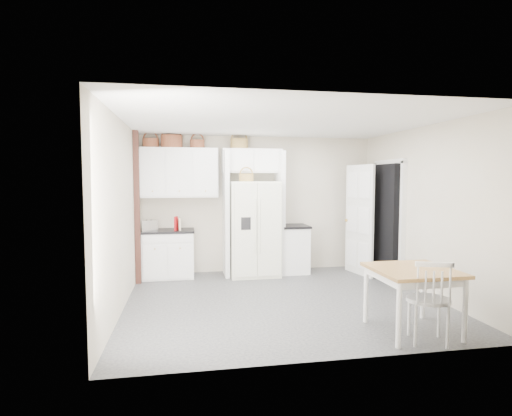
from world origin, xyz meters
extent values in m
plane|color=#28282C|center=(0.00, 0.00, 0.00)|extent=(4.50, 4.50, 0.00)
plane|color=white|center=(0.00, 0.00, 2.60)|extent=(4.50, 4.50, 0.00)
plane|color=#BBB097|center=(0.00, 2.00, 1.30)|extent=(4.50, 0.00, 4.50)
plane|color=#BBB097|center=(-2.25, 0.00, 1.30)|extent=(0.00, 4.00, 4.00)
plane|color=#BBB097|center=(2.25, 0.00, 1.30)|extent=(0.00, 4.00, 4.00)
cube|color=white|center=(-0.15, 1.61, 0.87)|extent=(0.90, 0.72, 1.74)
cube|color=white|center=(-1.71, 1.70, 0.42)|extent=(0.90, 0.57, 0.83)
cube|color=white|center=(0.64, 1.70, 0.43)|extent=(0.49, 0.59, 0.87)
cube|color=brown|center=(1.20, -1.45, 0.38)|extent=(0.90, 0.90, 0.75)
cube|color=white|center=(1.21, -1.75, 0.47)|extent=(0.57, 0.54, 0.94)
cube|color=black|center=(-1.71, 1.70, 0.85)|extent=(0.93, 0.60, 0.04)
cube|color=black|center=(0.64, 1.70, 0.89)|extent=(0.53, 0.63, 0.04)
cube|color=silver|center=(-2.04, 1.61, 0.97)|extent=(0.32, 0.25, 0.19)
cube|color=#9C090E|center=(-1.56, 1.62, 0.99)|extent=(0.07, 0.17, 0.25)
cube|color=beige|center=(-1.50, 1.62, 0.98)|extent=(0.05, 0.15, 0.22)
cylinder|color=brown|center=(-2.00, 1.83, 2.43)|extent=(0.29, 0.29, 0.16)
cylinder|color=brown|center=(-1.63, 1.83, 2.46)|extent=(0.39, 0.39, 0.23)
cylinder|color=brown|center=(-1.16, 1.83, 2.43)|extent=(0.26, 0.26, 0.15)
cylinder|color=brown|center=(-0.39, 1.83, 2.44)|extent=(0.33, 0.33, 0.19)
cylinder|color=brown|center=(-0.31, 1.51, 1.81)|extent=(0.26, 0.26, 0.14)
cube|color=white|center=(-1.50, 1.83, 1.90)|extent=(1.40, 0.34, 0.90)
cube|color=white|center=(-0.15, 1.83, 2.12)|extent=(1.12, 0.34, 0.45)
cube|color=white|center=(-0.66, 1.70, 1.15)|extent=(0.08, 0.60, 2.30)
cube|color=white|center=(0.36, 1.70, 1.15)|extent=(0.08, 0.60, 2.30)
cube|color=#452118|center=(-2.20, 1.35, 1.30)|extent=(0.09, 0.09, 2.60)
cube|color=black|center=(2.16, 1.00, 1.02)|extent=(0.18, 0.85, 2.05)
cube|color=white|center=(1.80, 1.33, 1.02)|extent=(0.21, 0.79, 2.05)
camera|label=1|loc=(-1.38, -5.62, 1.78)|focal=28.00mm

